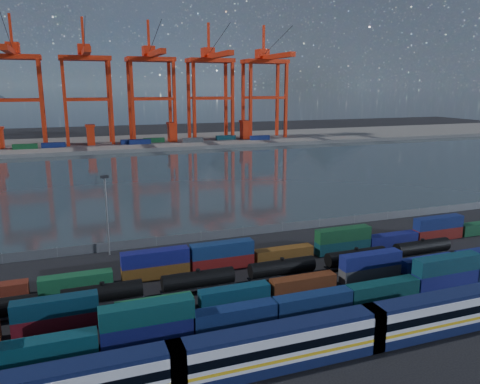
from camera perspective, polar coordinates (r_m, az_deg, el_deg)
name	(u,v)px	position (r m, az deg, el deg)	size (l,w,h in m)	color
ground	(298,283)	(84.33, 7.13, -10.96)	(700.00, 700.00, 0.00)	black
harbor_water	(173,176)	(180.26, -8.20, 1.90)	(700.00, 700.00, 0.00)	#273339
far_quay	(135,143)	(282.59, -12.67, 5.87)	(700.00, 70.00, 2.00)	#514F4C
distant_mountains	(93,27)	(1681.65, -17.49, 18.68)	(2470.00, 1100.00, 520.00)	#1E2630
passenger_train	(282,347)	(59.84, 5.10, -18.34)	(79.89, 3.44, 5.91)	silver
container_row_south	(293,302)	(73.08, 6.47, -13.16)	(140.62, 2.57, 5.48)	#3E4243
container_row_mid	(232,293)	(76.33, -0.98, -12.15)	(141.06, 2.36, 5.03)	#434649
container_row_north	(206,260)	(88.16, -4.18, -8.24)	(140.69, 2.46, 5.23)	navy
tanker_string	(241,274)	(82.39, 0.18, -9.96)	(90.23, 2.74, 3.91)	black
waterfront_fence	(243,232)	(107.97, 0.37, -4.88)	(160.12, 0.12, 2.20)	#595B5E
yard_light_mast	(107,211)	(97.70, -15.94, -2.24)	(1.60, 0.40, 16.60)	slate
gantry_cranes	(119,69)	(273.13, -14.53, 14.30)	(201.74, 51.34, 69.53)	red
quay_containers	(118,142)	(266.76, -14.63, 5.87)	(172.58, 10.99, 2.60)	navy
straddle_carriers	(132,133)	(271.69, -12.99, 7.04)	(140.00, 7.00, 11.10)	red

